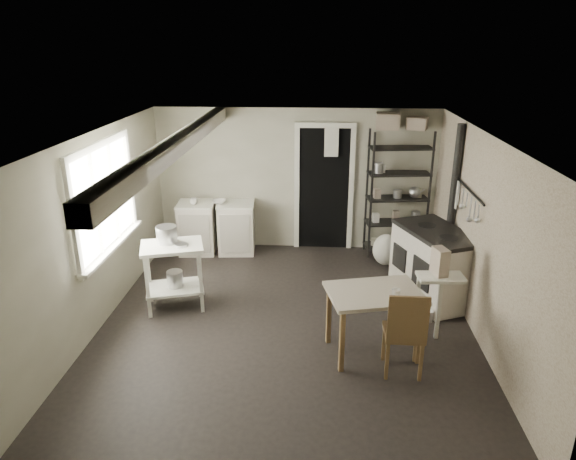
# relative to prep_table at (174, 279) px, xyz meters

# --- Properties ---
(floor) EXTENTS (5.00, 5.00, 0.00)m
(floor) POSITION_rel_prep_table_xyz_m (1.47, -0.30, -0.40)
(floor) COLOR black
(floor) RESTS_ON ground
(ceiling) EXTENTS (5.00, 5.00, 0.00)m
(ceiling) POSITION_rel_prep_table_xyz_m (1.47, -0.30, 1.90)
(ceiling) COLOR silver
(ceiling) RESTS_ON wall_back
(wall_back) EXTENTS (4.50, 0.02, 2.30)m
(wall_back) POSITION_rel_prep_table_xyz_m (1.47, 2.20, 0.75)
(wall_back) COLOR #ACA892
(wall_back) RESTS_ON ground
(wall_front) EXTENTS (4.50, 0.02, 2.30)m
(wall_front) POSITION_rel_prep_table_xyz_m (1.47, -2.80, 0.75)
(wall_front) COLOR #ACA892
(wall_front) RESTS_ON ground
(wall_left) EXTENTS (0.02, 5.00, 2.30)m
(wall_left) POSITION_rel_prep_table_xyz_m (-0.78, -0.30, 0.75)
(wall_left) COLOR #ACA892
(wall_left) RESTS_ON ground
(wall_right) EXTENTS (0.02, 5.00, 2.30)m
(wall_right) POSITION_rel_prep_table_xyz_m (3.72, -0.30, 0.75)
(wall_right) COLOR #ACA892
(wall_right) RESTS_ON ground
(window) EXTENTS (0.12, 1.76, 1.28)m
(window) POSITION_rel_prep_table_xyz_m (-0.75, -0.10, 1.10)
(window) COLOR white
(window) RESTS_ON wall_left
(doorway) EXTENTS (0.96, 0.10, 2.08)m
(doorway) POSITION_rel_prep_table_xyz_m (1.92, 2.17, 0.60)
(doorway) COLOR white
(doorway) RESTS_ON ground
(ceiling_beam) EXTENTS (0.18, 5.00, 0.18)m
(ceiling_beam) POSITION_rel_prep_table_xyz_m (0.27, -0.30, 1.80)
(ceiling_beam) COLOR white
(ceiling_beam) RESTS_ON ceiling
(wallpaper_panel) EXTENTS (0.01, 5.00, 2.30)m
(wallpaper_panel) POSITION_rel_prep_table_xyz_m (3.71, -0.30, 0.75)
(wallpaper_panel) COLOR #BBAF98
(wallpaper_panel) RESTS_ON wall_right
(utensil_rail) EXTENTS (0.06, 1.20, 0.44)m
(utensil_rail) POSITION_rel_prep_table_xyz_m (3.66, 0.30, 1.15)
(utensil_rail) COLOR #B5B5B7
(utensil_rail) RESTS_ON wall_right
(prep_table) EXTENTS (0.88, 0.73, 0.87)m
(prep_table) POSITION_rel_prep_table_xyz_m (0.00, 0.00, 0.00)
(prep_table) COLOR white
(prep_table) RESTS_ON ground
(stockpot) EXTENTS (0.32, 0.32, 0.28)m
(stockpot) POSITION_rel_prep_table_xyz_m (-0.08, 0.09, 0.54)
(stockpot) COLOR #B5B5B7
(stockpot) RESTS_ON prep_table
(saucepan) EXTENTS (0.19, 0.19, 0.09)m
(saucepan) POSITION_rel_prep_table_xyz_m (0.13, -0.02, 0.45)
(saucepan) COLOR #B5B5B7
(saucepan) RESTS_ON prep_table
(bucket) EXTENTS (0.25, 0.25, 0.22)m
(bucket) POSITION_rel_prep_table_xyz_m (0.00, 0.01, -0.02)
(bucket) COLOR #B5B5B7
(bucket) RESTS_ON prep_table
(base_cabinets) EXTENTS (1.31, 0.64, 0.84)m
(base_cabinets) POSITION_rel_prep_table_xyz_m (0.19, 1.88, 0.06)
(base_cabinets) COLOR beige
(base_cabinets) RESTS_ON ground
(mixing_bowl) EXTENTS (0.31, 0.31, 0.07)m
(mixing_bowl) POSITION_rel_prep_table_xyz_m (0.24, 1.86, 0.55)
(mixing_bowl) COLOR white
(mixing_bowl) RESTS_ON base_cabinets
(counter_cup) EXTENTS (0.16, 0.16, 0.10)m
(counter_cup) POSITION_rel_prep_table_xyz_m (-0.14, 1.80, 0.57)
(counter_cup) COLOR white
(counter_cup) RESTS_ON base_cabinets
(shelf_rack) EXTENTS (0.99, 0.49, 2.01)m
(shelf_rack) POSITION_rel_prep_table_xyz_m (3.07, 2.01, 0.55)
(shelf_rack) COLOR black
(shelf_rack) RESTS_ON ground
(shelf_jar) EXTENTS (0.10, 0.11, 0.19)m
(shelf_jar) POSITION_rel_prep_table_xyz_m (2.81, 2.00, 0.97)
(shelf_jar) COLOR white
(shelf_jar) RESTS_ON shelf_rack
(storage_box_a) EXTENTS (0.37, 0.33, 0.24)m
(storage_box_a) POSITION_rel_prep_table_xyz_m (2.85, 2.06, 1.61)
(storage_box_a) COLOR #C0B09B
(storage_box_a) RESTS_ON shelf_rack
(storage_box_b) EXTENTS (0.36, 0.35, 0.19)m
(storage_box_b) POSITION_rel_prep_table_xyz_m (3.30, 2.05, 1.59)
(storage_box_b) COLOR #C0B09B
(storage_box_b) RESTS_ON shelf_rack
(stove) EXTENTS (1.08, 1.38, 0.96)m
(stove) POSITION_rel_prep_table_xyz_m (3.39, 0.48, 0.04)
(stove) COLOR beige
(stove) RESTS_ON ground
(stovepipe) EXTENTS (0.11, 0.11, 1.47)m
(stovepipe) POSITION_rel_prep_table_xyz_m (3.65, 0.88, 1.19)
(stovepipe) COLOR black
(stovepipe) RESTS_ON stove
(side_ledge) EXTENTS (0.54, 0.31, 0.80)m
(side_ledge) POSITION_rel_prep_table_xyz_m (3.22, -0.57, 0.03)
(side_ledge) COLOR white
(side_ledge) RESTS_ON ground
(oats_box) EXTENTS (0.18, 0.24, 0.31)m
(oats_box) POSITION_rel_prep_table_xyz_m (3.20, -0.53, 0.61)
(oats_box) COLOR #C0B09B
(oats_box) RESTS_ON side_ledge
(work_table) EXTENTS (1.13, 0.91, 0.75)m
(work_table) POSITION_rel_prep_table_xyz_m (2.45, -0.90, -0.02)
(work_table) COLOR beige
(work_table) RESTS_ON ground
(table_cup) EXTENTS (0.12, 0.12, 0.09)m
(table_cup) POSITION_rel_prep_table_xyz_m (2.66, -1.01, 0.40)
(table_cup) COLOR white
(table_cup) RESTS_ON work_table
(chair) EXTENTS (0.41, 0.43, 0.97)m
(chair) POSITION_rel_prep_table_xyz_m (2.73, -1.22, 0.08)
(chair) COLOR brown
(chair) RESTS_ON ground
(flour_sack) EXTENTS (0.43, 0.37, 0.50)m
(flour_sack) POSITION_rel_prep_table_xyz_m (2.89, 1.52, -0.16)
(flour_sack) COLOR silver
(flour_sack) RESTS_ON ground
(floor_crock) EXTENTS (0.13, 0.13, 0.14)m
(floor_crock) POSITION_rel_prep_table_xyz_m (3.22, -0.18, -0.33)
(floor_crock) COLOR white
(floor_crock) RESTS_ON ground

